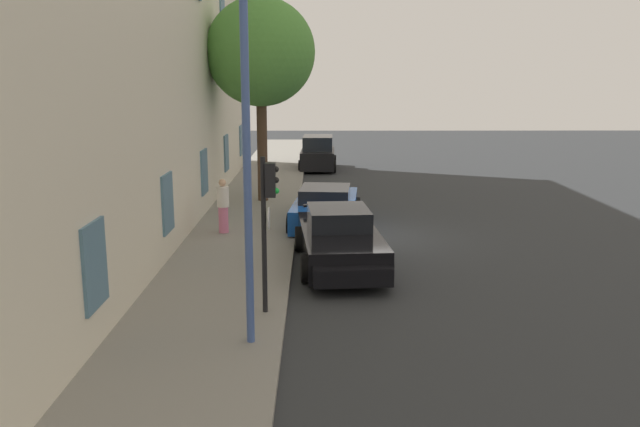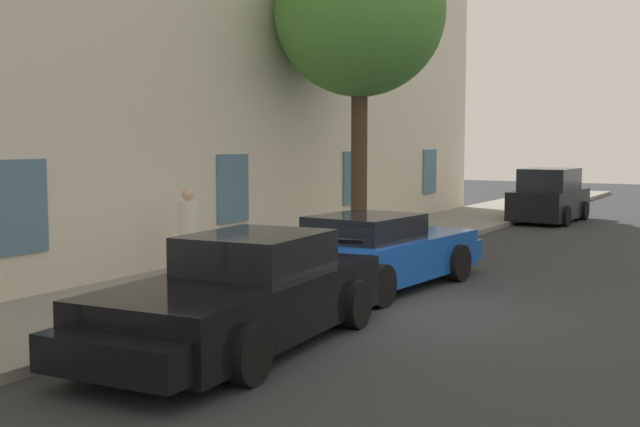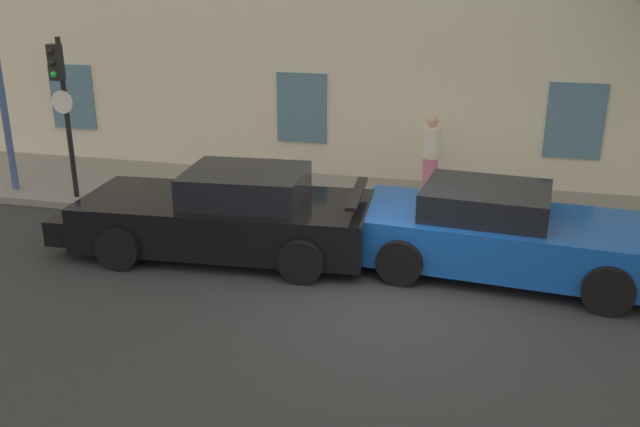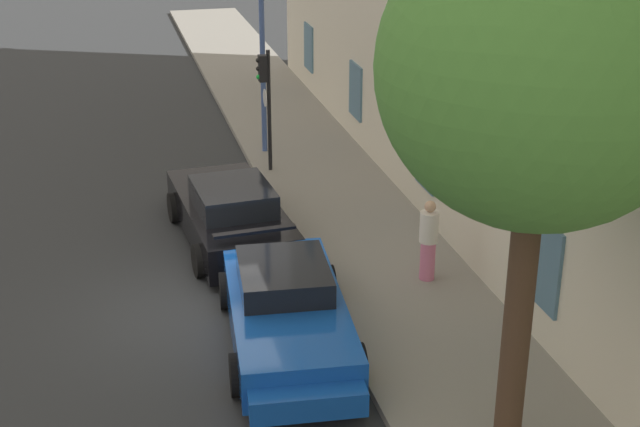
% 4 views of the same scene
% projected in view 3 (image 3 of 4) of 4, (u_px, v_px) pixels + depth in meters
% --- Properties ---
extents(ground_plane, '(80.00, 80.00, 0.00)m').
position_uv_depth(ground_plane, '(390.00, 296.00, 9.88)').
color(ground_plane, '#2B2D30').
extents(sidewalk, '(60.00, 3.19, 0.14)m').
position_uv_depth(sidewalk, '(420.00, 208.00, 13.32)').
color(sidewalk, gray).
rests_on(sidewalk, ground).
extents(sportscar_red_lead, '(5.21, 2.42, 1.42)m').
position_uv_depth(sportscar_red_lead, '(217.00, 216.00, 11.26)').
color(sportscar_red_lead, black).
rests_on(sportscar_red_lead, ground).
extents(sportscar_yellow_flank, '(5.17, 2.45, 1.34)m').
position_uv_depth(sportscar_yellow_flank, '(518.00, 237.00, 10.41)').
color(sportscar_yellow_flank, '#144CB2').
rests_on(sportscar_yellow_flank, ground).
extents(traffic_light, '(0.44, 0.36, 3.11)m').
position_uv_depth(traffic_light, '(61.00, 91.00, 12.99)').
color(traffic_light, black).
rests_on(traffic_light, sidewalk).
extents(pedestrian_admiring, '(0.47, 0.47, 1.63)m').
position_uv_depth(pedestrian_admiring, '(431.00, 156.00, 13.52)').
color(pedestrian_admiring, pink).
rests_on(pedestrian_admiring, sidewalk).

